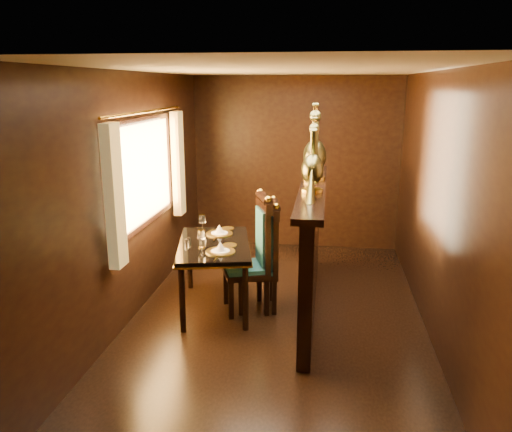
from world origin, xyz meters
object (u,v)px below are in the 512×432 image
Objects in this scene: chair_left at (257,250)px; peacock_right at (315,142)px; chair_right at (267,252)px; peacock_left at (313,156)px; dining_table at (214,249)px.

peacock_right is (0.57, 0.42, 1.10)m from chair_left.
chair_right is 1.29m from peacock_right.
peacock_left reaches higher than chair_right.
peacock_left is at bearing -23.33° from dining_table.
peacock_left reaches higher than dining_table.
chair_left is 1.07× the size of chair_right.
peacock_right is at bearing 11.28° from dining_table.
dining_table is 1.58m from peacock_right.
chair_right is at bearing -5.36° from dining_table.
chair_right is at bearing 2.41° from chair_left.
peacock_left is 0.65m from peacock_right.
chair_right is at bearing 149.35° from peacock_left.
chair_left is (0.46, 0.02, 0.01)m from dining_table.
dining_table is at bearing 162.52° from chair_left.
dining_table is at bearing 168.58° from peacock_left.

